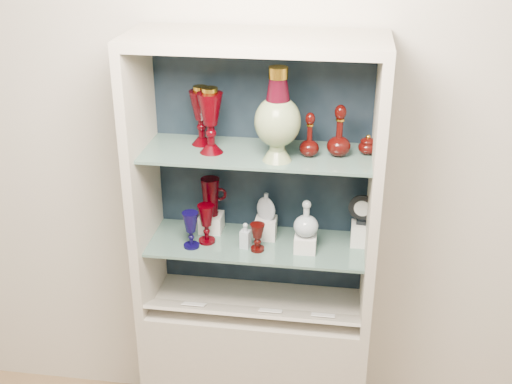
# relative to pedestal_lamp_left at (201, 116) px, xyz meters

# --- Properties ---
(wall_back) EXTENTS (3.50, 0.02, 2.80)m
(wall_back) POSITION_rel_pedestal_lamp_left_xyz_m (0.24, 0.14, -0.19)
(wall_back) COLOR beige
(wall_back) RESTS_ON ground
(cabinet_base) EXTENTS (1.00, 0.40, 0.75)m
(cabinet_base) POSITION_rel_pedestal_lamp_left_xyz_m (0.24, -0.08, -1.22)
(cabinet_base) COLOR #BDB4A1
(cabinet_base) RESTS_ON ground
(cabinet_back_panel) EXTENTS (0.98, 0.02, 1.15)m
(cabinet_back_panel) POSITION_rel_pedestal_lamp_left_xyz_m (0.24, 0.11, -0.27)
(cabinet_back_panel) COLOR black
(cabinet_back_panel) RESTS_ON cabinet_base
(cabinet_side_left) EXTENTS (0.04, 0.40, 1.15)m
(cabinet_side_left) POSITION_rel_pedestal_lamp_left_xyz_m (-0.24, -0.08, -0.27)
(cabinet_side_left) COLOR #BDB4A1
(cabinet_side_left) RESTS_ON cabinet_base
(cabinet_side_right) EXTENTS (0.04, 0.40, 1.15)m
(cabinet_side_right) POSITION_rel_pedestal_lamp_left_xyz_m (0.72, -0.08, -0.27)
(cabinet_side_right) COLOR #BDB4A1
(cabinet_side_right) RESTS_ON cabinet_base
(cabinet_top_cap) EXTENTS (1.00, 0.40, 0.04)m
(cabinet_top_cap) POSITION_rel_pedestal_lamp_left_xyz_m (0.24, -0.08, 0.33)
(cabinet_top_cap) COLOR #BDB4A1
(cabinet_top_cap) RESTS_ON cabinet_side_left
(shelf_lower) EXTENTS (0.92, 0.34, 0.01)m
(shelf_lower) POSITION_rel_pedestal_lamp_left_xyz_m (0.24, -0.06, -0.55)
(shelf_lower) COLOR slate
(shelf_lower) RESTS_ON cabinet_side_left
(shelf_upper) EXTENTS (0.92, 0.34, 0.01)m
(shelf_upper) POSITION_rel_pedestal_lamp_left_xyz_m (0.24, -0.06, -0.13)
(shelf_upper) COLOR slate
(shelf_upper) RESTS_ON cabinet_side_left
(label_ledge) EXTENTS (0.92, 0.17, 0.09)m
(label_ledge) POSITION_rel_pedestal_lamp_left_xyz_m (0.24, -0.19, -0.81)
(label_ledge) COLOR #BDB4A1
(label_ledge) RESTS_ON cabinet_base
(label_card_0) EXTENTS (0.10, 0.06, 0.03)m
(label_card_0) POSITION_rel_pedestal_lamp_left_xyz_m (0.32, -0.19, -0.80)
(label_card_0) COLOR white
(label_card_0) RESTS_ON label_ledge
(label_card_1) EXTENTS (0.10, 0.06, 0.03)m
(label_card_1) POSITION_rel_pedestal_lamp_left_xyz_m (-0.02, -0.19, -0.80)
(label_card_1) COLOR white
(label_card_1) RESTS_ON label_ledge
(label_card_2) EXTENTS (0.10, 0.06, 0.03)m
(label_card_2) POSITION_rel_pedestal_lamp_left_xyz_m (0.54, -0.19, -0.80)
(label_card_2) COLOR white
(label_card_2) RESTS_ON label_ledge
(pedestal_lamp_left) EXTENTS (0.12, 0.12, 0.25)m
(pedestal_lamp_left) POSITION_rel_pedestal_lamp_left_xyz_m (0.00, 0.00, 0.00)
(pedestal_lamp_left) COLOR #420005
(pedestal_lamp_left) RESTS_ON shelf_upper
(pedestal_lamp_right) EXTENTS (0.13, 0.13, 0.27)m
(pedestal_lamp_right) POSITION_rel_pedestal_lamp_left_xyz_m (0.06, -0.09, 0.01)
(pedestal_lamp_right) COLOR #420005
(pedestal_lamp_right) RESTS_ON shelf_upper
(enamel_urn) EXTENTS (0.19, 0.19, 0.37)m
(enamel_urn) POSITION_rel_pedestal_lamp_left_xyz_m (0.33, -0.13, 0.06)
(enamel_urn) COLOR #0F4620
(enamel_urn) RESTS_ON shelf_upper
(ruby_decanter_a) EXTENTS (0.09, 0.09, 0.20)m
(ruby_decanter_a) POSITION_rel_pedestal_lamp_left_xyz_m (0.45, -0.07, -0.02)
(ruby_decanter_a) COLOR #3B0A07
(ruby_decanter_a) RESTS_ON shelf_upper
(ruby_decanter_b) EXTENTS (0.13, 0.13, 0.22)m
(ruby_decanter_b) POSITION_rel_pedestal_lamp_left_xyz_m (0.56, -0.05, -0.01)
(ruby_decanter_b) COLOR #3B0A07
(ruby_decanter_b) RESTS_ON shelf_upper
(lidded_bowl) EXTENTS (0.08, 0.08, 0.08)m
(lidded_bowl) POSITION_rel_pedestal_lamp_left_xyz_m (0.68, -0.02, -0.08)
(lidded_bowl) COLOR #3B0A07
(lidded_bowl) RESTS_ON shelf_upper
(cobalt_goblet) EXTENTS (0.09, 0.09, 0.16)m
(cobalt_goblet) POSITION_rel_pedestal_lamp_left_xyz_m (-0.03, -0.13, -0.46)
(cobalt_goblet) COLOR #0A0438
(cobalt_goblet) RESTS_ON shelf_lower
(ruby_goblet_tall) EXTENTS (0.09, 0.09, 0.18)m
(ruby_goblet_tall) POSITION_rel_pedestal_lamp_left_xyz_m (0.02, -0.08, -0.46)
(ruby_goblet_tall) COLOR #420005
(ruby_goblet_tall) RESTS_ON shelf_lower
(ruby_goblet_small) EXTENTS (0.07, 0.07, 0.12)m
(ruby_goblet_small) POSITION_rel_pedestal_lamp_left_xyz_m (0.25, -0.12, -0.48)
(ruby_goblet_small) COLOR #3B0A07
(ruby_goblet_small) RESTS_ON shelf_lower
(riser_ruby_pitcher) EXTENTS (0.10, 0.10, 0.08)m
(riser_ruby_pitcher) POSITION_rel_pedestal_lamp_left_xyz_m (0.02, 0.03, -0.50)
(riser_ruby_pitcher) COLOR silver
(riser_ruby_pitcher) RESTS_ON shelf_lower
(ruby_pitcher) EXTENTS (0.15, 0.12, 0.17)m
(ruby_pitcher) POSITION_rel_pedestal_lamp_left_xyz_m (0.02, 0.03, -0.38)
(ruby_pitcher) COLOR #420005
(ruby_pitcher) RESTS_ON riser_ruby_pitcher
(clear_square_bottle) EXTENTS (0.05, 0.05, 0.12)m
(clear_square_bottle) POSITION_rel_pedestal_lamp_left_xyz_m (0.20, -0.10, -0.49)
(clear_square_bottle) COLOR #9EADB7
(clear_square_bottle) RESTS_ON shelf_lower
(riser_flat_flask) EXTENTS (0.09, 0.09, 0.09)m
(riser_flat_flask) POSITION_rel_pedestal_lamp_left_xyz_m (0.27, -0.00, -0.50)
(riser_flat_flask) COLOR silver
(riser_flat_flask) RESTS_ON shelf_lower
(flat_flask) EXTENTS (0.10, 0.07, 0.13)m
(flat_flask) POSITION_rel_pedestal_lamp_left_xyz_m (0.27, -0.00, -0.39)
(flat_flask) COLOR #9FA7B3
(flat_flask) RESTS_ON riser_flat_flask
(riser_clear_round_decanter) EXTENTS (0.09, 0.09, 0.07)m
(riser_clear_round_decanter) POSITION_rel_pedestal_lamp_left_xyz_m (0.45, -0.09, -0.51)
(riser_clear_round_decanter) COLOR silver
(riser_clear_round_decanter) RESTS_ON shelf_lower
(clear_round_decanter) EXTENTS (0.14, 0.14, 0.16)m
(clear_round_decanter) POSITION_rel_pedestal_lamp_left_xyz_m (0.45, -0.09, -0.40)
(clear_round_decanter) COLOR #9EADB7
(clear_round_decanter) RESTS_ON riser_clear_round_decanter
(riser_cameo_medallion) EXTENTS (0.08, 0.08, 0.10)m
(riser_cameo_medallion) POSITION_rel_pedestal_lamp_left_xyz_m (0.68, -0.01, -0.49)
(riser_cameo_medallion) COLOR silver
(riser_cameo_medallion) RESTS_ON shelf_lower
(cameo_medallion) EXTENTS (0.12, 0.05, 0.14)m
(cameo_medallion) POSITION_rel_pedestal_lamp_left_xyz_m (0.68, -0.01, -0.38)
(cameo_medallion) COLOR black
(cameo_medallion) RESTS_ON riser_cameo_medallion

